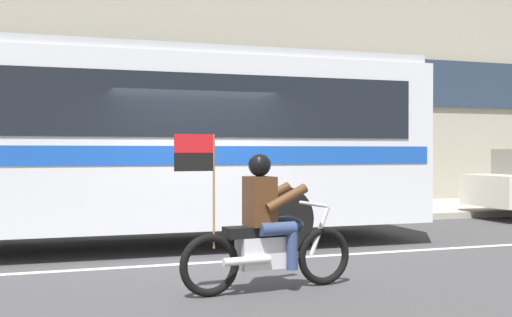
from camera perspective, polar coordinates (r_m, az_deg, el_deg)
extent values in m
plane|color=#3D3D3F|center=(9.77, -5.33, -8.71)|extent=(60.00, 60.00, 0.00)
cube|color=#A39E93|center=(14.73, -10.02, -5.26)|extent=(28.00, 3.80, 0.15)
cube|color=silver|center=(9.20, -4.45, -9.28)|extent=(26.60, 0.14, 0.01)
cube|color=gray|center=(17.30, -11.26, 12.65)|extent=(28.00, 0.80, 10.38)
cube|color=#233347|center=(16.61, -11.04, 7.71)|extent=(25.76, 0.10, 1.40)
cube|color=silver|center=(10.58, -17.34, 1.38)|extent=(12.14, 2.71, 2.70)
cube|color=black|center=(10.60, -17.35, 4.36)|extent=(11.18, 2.74, 0.96)
cube|color=#194CB2|center=(10.58, -17.34, 0.30)|extent=(11.90, 2.74, 0.28)
cube|color=#ADB1BA|center=(10.69, -17.37, 8.96)|extent=(11.90, 2.58, 0.16)
cylinder|color=black|center=(10.13, 2.17, -5.41)|extent=(1.04, 0.30, 1.04)
torus|color=black|center=(7.68, 6.10, -8.68)|extent=(0.70, 0.16, 0.69)
torus|color=black|center=(7.05, -4.18, -9.52)|extent=(0.70, 0.16, 0.69)
cube|color=silver|center=(7.30, 0.83, -8.37)|extent=(0.67, 0.35, 0.36)
ellipsoid|color=black|center=(7.37, 2.59, -6.09)|extent=(0.51, 0.33, 0.24)
cube|color=black|center=(7.18, -0.62, -6.59)|extent=(0.58, 0.32, 0.12)
cylinder|color=silver|center=(7.60, 5.71, -6.49)|extent=(0.28, 0.09, 0.58)
cylinder|color=silver|center=(7.53, 5.19, -4.11)|extent=(0.11, 0.64, 0.04)
cylinder|color=silver|center=(7.04, -0.82, -9.12)|extent=(0.56, 0.15, 0.09)
cube|color=#4C2D19|center=(7.20, 0.33, -3.85)|extent=(0.32, 0.39, 0.56)
sphere|color=black|center=(7.18, 0.33, -0.58)|extent=(0.26, 0.26, 0.26)
cylinder|color=navy|center=(7.45, 0.71, -6.01)|extent=(0.43, 0.19, 0.15)
cylinder|color=navy|center=(7.56, 1.95, -7.75)|extent=(0.13, 0.13, 0.46)
cylinder|color=navy|center=(7.13, 1.97, -6.32)|extent=(0.43, 0.19, 0.15)
cylinder|color=navy|center=(7.24, 3.26, -8.12)|extent=(0.13, 0.13, 0.46)
cylinder|color=#4C2D19|center=(7.48, 1.34, -3.37)|extent=(0.53, 0.16, 0.32)
cylinder|color=#4C2D19|center=(7.12, 2.77, -3.57)|extent=(0.53, 0.16, 0.32)
cylinder|color=olive|center=(6.97, -3.80, -2.97)|extent=(0.02, 0.02, 1.25)
cube|color=red|center=(6.88, -5.59, 1.36)|extent=(0.44, 0.07, 0.20)
cube|color=black|center=(6.88, -5.59, -0.31)|extent=(0.44, 0.07, 0.20)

